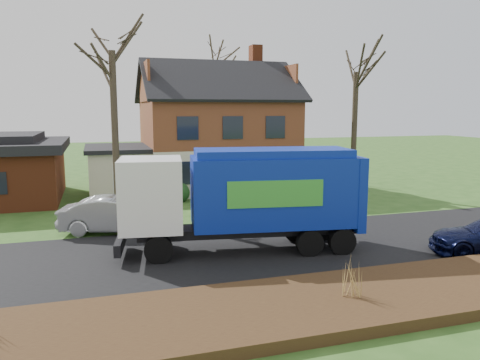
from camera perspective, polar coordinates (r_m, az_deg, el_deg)
name	(u,v)px	position (r m, az deg, el deg)	size (l,w,h in m)	color
ground	(259,250)	(17.16, 2.37, -8.46)	(120.00, 120.00, 0.00)	#2A501A
road	(259,249)	(17.16, 2.37, -8.43)	(80.00, 7.00, 0.02)	black
mulch_verge	(329,303)	(12.54, 10.77, -14.49)	(80.00, 3.50, 0.30)	black
main_house	(209,125)	(30.20, -3.80, 6.69)	(12.95, 8.95, 9.26)	beige
garbage_truck	(247,193)	(16.53, 0.88, -1.59)	(8.79, 3.51, 3.66)	black
silver_sedan	(116,215)	(19.93, -14.85, -4.13)	(1.57, 4.49, 1.48)	#A4A8AB
tree_front_west	(111,25)	(23.41, -15.48, 17.73)	(3.62, 3.62, 10.76)	#3B3023
tree_front_east	(357,52)	(29.23, 14.09, 14.94)	(3.71, 3.71, 10.31)	#382F22
tree_back	(214,51)	(38.00, -3.18, 15.43)	(3.62, 3.62, 11.45)	#47372A
grass_clump_mid	(352,277)	(12.51, 13.46, -11.45)	(0.36, 0.29, 1.00)	tan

